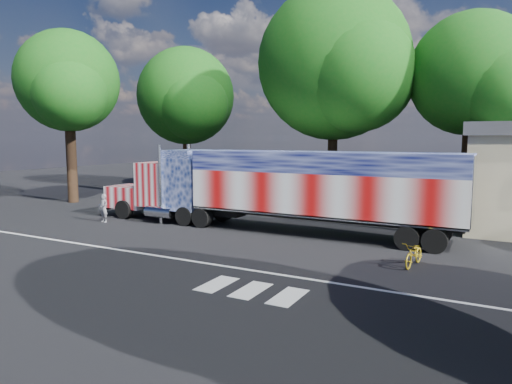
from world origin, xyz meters
The scene contains 10 objects.
ground centered at (0.00, 0.00, 0.00)m, with size 100.00×100.00×0.00m, color black.
lane_markings centered at (1.71, -3.77, 0.01)m, with size 30.00×2.67×0.01m.
semi_truck centered at (0.71, 3.50, 2.14)m, with size 19.46×3.07×4.15m.
coach_bus centered at (-1.22, 10.11, 1.64)m, with size 10.90×2.54×3.17m.
woman centered at (-8.27, 1.17, 0.76)m, with size 0.55×0.36×1.51m, color slate.
bicycle centered at (7.82, 0.15, 0.43)m, with size 0.58×1.65×0.87m, color gold.
tree_ne_a centered at (8.56, 15.94, 8.44)m, with size 8.09×7.70×12.36m.
tree_nw_a centered at (-14.86, 17.59, 8.21)m, with size 9.10×8.67×12.60m.
tree_n_mid centered at (-0.41, 15.99, 9.77)m, with size 11.53×10.98×15.32m.
tree_w_a centered at (-16.00, 5.74, 8.31)m, with size 7.22×6.88×11.82m.
Camera 1 is at (10.29, -16.25, 4.47)m, focal length 32.00 mm.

